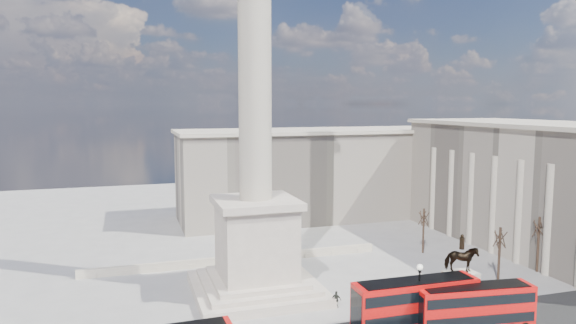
{
  "coord_description": "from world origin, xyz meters",
  "views": [
    {
      "loc": [
        -13.51,
        -49.66,
        21.28
      ],
      "look_at": [
        2.27,
        0.25,
        15.35
      ],
      "focal_mm": 32.0,
      "sensor_mm": 36.0,
      "label": 1
    }
  ],
  "objects_px": {
    "equestrian_statue": "(460,286)",
    "pedestrian_crossing": "(336,299)",
    "red_bus_b": "(416,304)",
    "red_bus_c": "(475,308)",
    "nelsons_column": "(256,180)",
    "pedestrian_walking": "(404,297)",
    "pedestrian_standing": "(466,302)",
    "victorian_lamp": "(419,292)"
  },
  "relations": [
    {
      "from": "pedestrian_walking",
      "to": "red_bus_b",
      "type": "bearing_deg",
      "value": -138.22
    },
    {
      "from": "pedestrian_crossing",
      "to": "equestrian_statue",
      "type": "bearing_deg",
      "value": -161.16
    },
    {
      "from": "red_bus_b",
      "to": "red_bus_c",
      "type": "height_order",
      "value": "red_bus_b"
    },
    {
      "from": "nelsons_column",
      "to": "pedestrian_standing",
      "type": "distance_m",
      "value": 25.58
    },
    {
      "from": "equestrian_statue",
      "to": "pedestrian_walking",
      "type": "distance_m",
      "value": 5.97
    },
    {
      "from": "victorian_lamp",
      "to": "pedestrian_walking",
      "type": "xyz_separation_m",
      "value": [
        1.91,
        5.96,
        -2.91
      ]
    },
    {
      "from": "red_bus_b",
      "to": "victorian_lamp",
      "type": "height_order",
      "value": "victorian_lamp"
    },
    {
      "from": "red_bus_c",
      "to": "equestrian_statue",
      "type": "relative_size",
      "value": 1.38
    },
    {
      "from": "red_bus_c",
      "to": "pedestrian_walking",
      "type": "height_order",
      "value": "red_bus_c"
    },
    {
      "from": "red_bus_b",
      "to": "pedestrian_crossing",
      "type": "bearing_deg",
      "value": 125.81
    },
    {
      "from": "red_bus_b",
      "to": "pedestrian_standing",
      "type": "bearing_deg",
      "value": 19.69
    },
    {
      "from": "equestrian_statue",
      "to": "pedestrian_standing",
      "type": "relative_size",
      "value": 4.62
    },
    {
      "from": "red_bus_b",
      "to": "victorian_lamp",
      "type": "relative_size",
      "value": 1.87
    },
    {
      "from": "equestrian_statue",
      "to": "pedestrian_walking",
      "type": "xyz_separation_m",
      "value": [
        -4.42,
        3.51,
        -1.94
      ]
    },
    {
      "from": "red_bus_b",
      "to": "pedestrian_walking",
      "type": "height_order",
      "value": "red_bus_b"
    },
    {
      "from": "equestrian_statue",
      "to": "pedestrian_standing",
      "type": "bearing_deg",
      "value": 23.36
    },
    {
      "from": "equestrian_statue",
      "to": "pedestrian_crossing",
      "type": "distance_m",
      "value": 12.68
    },
    {
      "from": "equestrian_statue",
      "to": "pedestrian_walking",
      "type": "height_order",
      "value": "equestrian_statue"
    },
    {
      "from": "pedestrian_walking",
      "to": "red_bus_c",
      "type": "bearing_deg",
      "value": -96.88
    },
    {
      "from": "pedestrian_standing",
      "to": "pedestrian_crossing",
      "type": "height_order",
      "value": "pedestrian_crossing"
    },
    {
      "from": "nelsons_column",
      "to": "victorian_lamp",
      "type": "distance_m",
      "value": 20.86
    },
    {
      "from": "red_bus_b",
      "to": "pedestrian_walking",
      "type": "relative_size",
      "value": 6.57
    },
    {
      "from": "red_bus_b",
      "to": "red_bus_c",
      "type": "bearing_deg",
      "value": -21.02
    },
    {
      "from": "equestrian_statue",
      "to": "pedestrian_crossing",
      "type": "xyz_separation_m",
      "value": [
        -11.43,
        5.12,
        -1.97
      ]
    },
    {
      "from": "equestrian_statue",
      "to": "pedestrian_crossing",
      "type": "bearing_deg",
      "value": 155.88
    },
    {
      "from": "victorian_lamp",
      "to": "nelsons_column",
      "type": "bearing_deg",
      "value": 129.89
    },
    {
      "from": "nelsons_column",
      "to": "red_bus_c",
      "type": "bearing_deg",
      "value": -43.36
    },
    {
      "from": "red_bus_c",
      "to": "pedestrian_standing",
      "type": "relative_size",
      "value": 6.37
    },
    {
      "from": "red_bus_c",
      "to": "pedestrian_walking",
      "type": "distance_m",
      "value": 8.34
    },
    {
      "from": "red_bus_c",
      "to": "victorian_lamp",
      "type": "relative_size",
      "value": 1.75
    },
    {
      "from": "red_bus_c",
      "to": "pedestrian_crossing",
      "type": "relative_size",
      "value": 6.3
    },
    {
      "from": "pedestrian_standing",
      "to": "pedestrian_walking",
      "type": "bearing_deg",
      "value": -50.54
    },
    {
      "from": "nelsons_column",
      "to": "pedestrian_standing",
      "type": "bearing_deg",
      "value": -30.61
    },
    {
      "from": "red_bus_c",
      "to": "equestrian_statue",
      "type": "distance_m",
      "value": 4.35
    },
    {
      "from": "victorian_lamp",
      "to": "pedestrian_standing",
      "type": "relative_size",
      "value": 3.65
    },
    {
      "from": "red_bus_c",
      "to": "equestrian_statue",
      "type": "xyz_separation_m",
      "value": [
        1.35,
        4.11,
        0.5
      ]
    },
    {
      "from": "pedestrian_walking",
      "to": "nelsons_column",
      "type": "bearing_deg",
      "value": 119.97
    },
    {
      "from": "equestrian_statue",
      "to": "pedestrian_standing",
      "type": "distance_m",
      "value": 2.29
    },
    {
      "from": "nelsons_column",
      "to": "equestrian_statue",
      "type": "height_order",
      "value": "nelsons_column"
    },
    {
      "from": "pedestrian_walking",
      "to": "pedestrian_crossing",
      "type": "distance_m",
      "value": 7.2
    },
    {
      "from": "nelsons_column",
      "to": "red_bus_b",
      "type": "bearing_deg",
      "value": -49.55
    },
    {
      "from": "red_bus_c",
      "to": "victorian_lamp",
      "type": "xyz_separation_m",
      "value": [
        -4.98,
        1.66,
        1.46
      ]
    }
  ]
}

